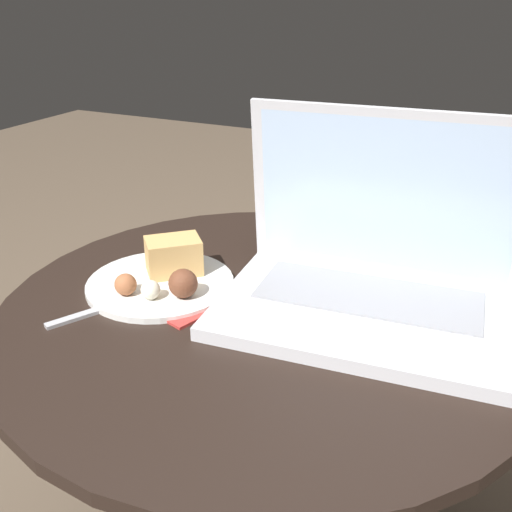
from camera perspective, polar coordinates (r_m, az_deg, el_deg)
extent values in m
cylinder|color=#515156|center=(0.96, 0.88, -18.27)|extent=(0.09, 0.09, 0.48)
cylinder|color=black|center=(0.81, 0.99, -5.27)|extent=(0.72, 0.72, 0.02)
cube|color=#B7332D|center=(0.86, -8.02, -2.78)|extent=(0.23, 0.19, 0.00)
cube|color=silver|center=(0.78, 10.12, -5.53)|extent=(0.39, 0.27, 0.02)
cube|color=gray|center=(0.81, 10.66, -3.68)|extent=(0.30, 0.14, 0.00)
cube|color=silver|center=(0.82, 12.18, 5.68)|extent=(0.37, 0.07, 0.24)
cube|color=silver|center=(0.82, 12.14, 5.59)|extent=(0.34, 0.06, 0.21)
cylinder|color=brown|center=(0.96, 6.45, 5.42)|extent=(0.06, 0.06, 0.16)
cylinder|color=white|center=(0.94, 6.72, 10.89)|extent=(0.06, 0.06, 0.03)
cylinder|color=silver|center=(0.86, -9.09, -2.63)|extent=(0.21, 0.21, 0.01)
cube|color=tan|center=(0.87, -7.85, 0.02)|extent=(0.09, 0.09, 0.05)
sphere|color=#9E5B38|center=(0.83, -12.32, -2.67)|extent=(0.03, 0.03, 0.03)
sphere|color=brown|center=(0.81, -6.96, -2.61)|extent=(0.04, 0.04, 0.04)
sphere|color=beige|center=(0.81, -10.01, -3.19)|extent=(0.03, 0.03, 0.03)
cube|color=#B2B2B7|center=(0.82, -14.82, -5.02)|extent=(0.08, 0.13, 0.00)
cube|color=#B2B2B7|center=(0.85, -8.69, -3.14)|extent=(0.05, 0.06, 0.00)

